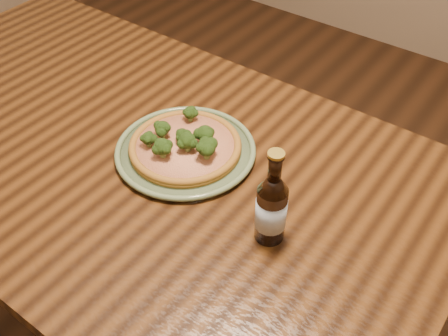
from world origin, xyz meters
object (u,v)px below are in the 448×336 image
Objects in this scene: pizza at (185,145)px; table at (127,169)px; beer_bottle at (271,208)px; plate at (186,150)px.

table is at bearing -160.59° from pizza.
pizza reaches higher than table.
pizza is at bearing 19.41° from table.
beer_bottle is at bearing -4.83° from table.
plate is (0.15, 0.06, 0.10)m from table.
plate is at bearing 154.36° from beer_bottle.
table is 7.21× the size of beer_bottle.
beer_bottle reaches higher than pizza.
table is 6.08× the size of pizza.
beer_bottle is at bearing -17.64° from plate.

